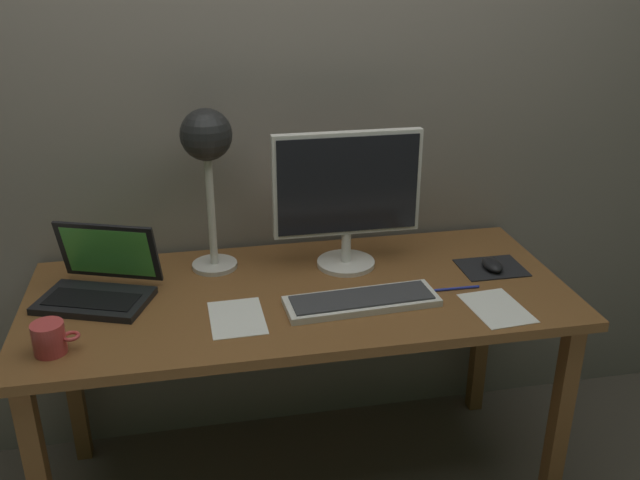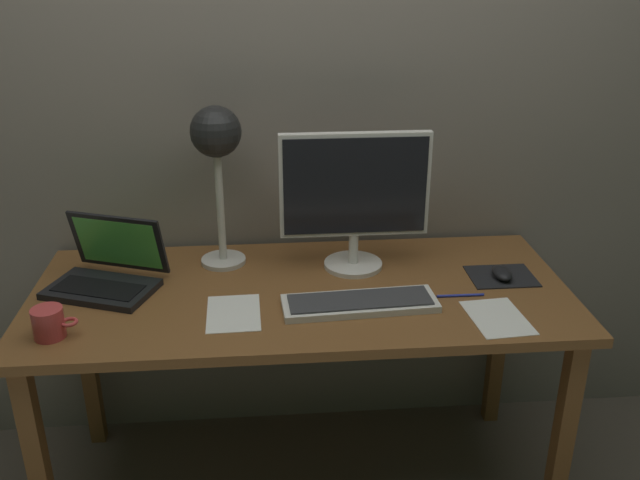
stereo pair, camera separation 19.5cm
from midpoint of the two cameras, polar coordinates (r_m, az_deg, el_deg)
back_wall at (r=2.26m, az=0.18°, el=13.36°), size 4.80×0.06×2.60m
desk at (r=2.10m, az=1.11°, el=-6.07°), size 1.60×0.70×0.74m
monitor at (r=2.12m, az=5.51°, el=3.79°), size 0.46×0.19×0.44m
keyboard_main at (r=1.97m, az=6.14°, el=-5.26°), size 0.45×0.17×0.03m
laptop at (r=2.14m, az=-14.53°, el=-2.21°), size 0.37×0.33×0.21m
desk_lamp at (r=2.11m, az=-5.92°, el=7.75°), size 0.16×0.16×0.51m
mousepad at (r=2.24m, az=17.19°, el=-2.94°), size 0.20×0.16×0.00m
mouse at (r=2.22m, az=17.25°, el=-2.69°), size 0.06×0.10×0.03m
coffee_mug at (r=1.91m, az=-18.77°, el=-6.58°), size 0.12×0.08×0.08m
paper_sheet_near_mouse at (r=1.94m, az=-4.30°, el=-6.12°), size 0.15×0.21×0.00m
paper_sheet_by_keyboard at (r=2.00m, az=17.19°, el=-6.21°), size 0.16×0.22×0.00m
pen at (r=2.08m, az=14.16°, el=-4.53°), size 0.14×0.01×0.01m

